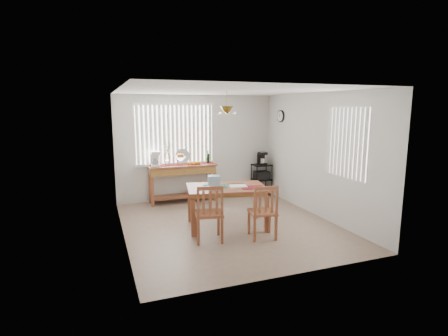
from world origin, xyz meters
name	(u,v)px	position (x,y,z in m)	size (l,w,h in m)	color
ground	(229,225)	(0.00, 0.00, -0.01)	(4.00, 4.50, 0.01)	gray
room_shell	(229,140)	(0.00, 0.02, 1.69)	(4.20, 4.70, 2.70)	silver
sideboard	(183,174)	(-0.43, 2.00, 0.69)	(1.64, 0.46, 0.92)	brown
sideboard_items	(172,159)	(-0.69, 2.01, 1.07)	(1.56, 0.39, 0.71)	maroon
wire_cart	(262,176)	(1.70, 2.00, 0.49)	(0.48, 0.38, 0.81)	black
cart_items	(262,159)	(1.70, 2.01, 0.96)	(0.19, 0.23, 0.33)	black
dining_table	(227,191)	(-0.08, -0.07, 0.71)	(1.64, 1.22, 0.80)	brown
table_items	(220,183)	(-0.24, -0.17, 0.89)	(1.14, 0.74, 0.26)	#157661
chair_left	(209,213)	(-0.62, -0.66, 0.50)	(0.55, 0.55, 1.02)	brown
chair_right	(263,212)	(0.32, -0.85, 0.48)	(0.52, 0.52, 0.98)	brown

